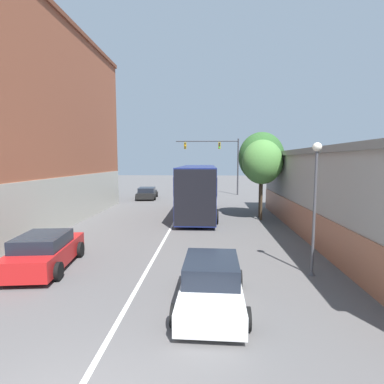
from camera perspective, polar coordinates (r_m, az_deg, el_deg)
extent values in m
cube|color=silver|center=(22.80, -2.75, -4.58)|extent=(0.14, 48.77, 0.01)
cube|color=#995138|center=(22.52, -29.96, 11.21)|extent=(6.52, 19.71, 13.09)
cube|color=#B7B2A3|center=(21.00, -21.90, -1.53)|extent=(0.24, 19.31, 3.20)
cube|color=brown|center=(24.04, -30.86, 26.53)|extent=(6.78, 19.91, 0.30)
cube|color=#A86647|center=(17.43, 20.61, -5.46)|extent=(0.24, 21.04, 1.70)
cube|color=navy|center=(23.27, 1.13, 0.59)|extent=(2.64, 11.34, 3.54)
cube|color=black|center=(23.22, 1.14, 2.15)|extent=(2.69, 11.11, 1.13)
cube|color=beige|center=(23.30, 1.13, -0.11)|extent=(2.68, 11.22, 0.35)
cube|color=black|center=(17.67, 0.59, -1.16)|extent=(2.51, 0.08, 3.39)
cylinder|color=black|center=(26.99, -1.43, -1.85)|extent=(0.31, 1.00, 1.00)
cylinder|color=black|center=(26.93, 4.14, -1.88)|extent=(0.31, 1.00, 1.00)
cylinder|color=black|center=(20.09, -2.93, -4.60)|extent=(0.31, 1.00, 1.00)
cylinder|color=black|center=(20.00, 4.59, -4.66)|extent=(0.31, 1.00, 1.00)
cube|color=silver|center=(9.22, 3.66, -18.11)|extent=(1.81, 4.13, 0.56)
cube|color=black|center=(9.23, 3.71, -14.27)|extent=(1.62, 2.16, 0.58)
cylinder|color=black|center=(10.49, -1.29, -15.88)|extent=(0.23, 0.59, 0.58)
cylinder|color=black|center=(10.47, 8.84, -15.99)|extent=(0.23, 0.59, 0.58)
cylinder|color=black|center=(8.20, -3.24, -22.48)|extent=(0.23, 0.59, 0.58)
cylinder|color=black|center=(8.18, 10.28, -22.65)|extent=(0.23, 0.59, 0.58)
cube|color=red|center=(13.26, -26.12, -10.62)|extent=(2.29, 4.36, 0.73)
cube|color=black|center=(12.92, -26.59, -8.31)|extent=(1.90, 2.36, 0.48)
cylinder|color=black|center=(14.82, -27.53, -9.83)|extent=(0.30, 0.68, 0.65)
cylinder|color=black|center=(14.19, -20.58, -10.22)|extent=(0.30, 0.68, 0.65)
cylinder|color=black|center=(12.60, -32.32, -12.85)|extent=(0.30, 0.68, 0.65)
cylinder|color=black|center=(11.86, -24.22, -13.61)|extent=(0.30, 0.68, 0.65)
cube|color=black|center=(33.45, -8.55, -0.43)|extent=(2.28, 4.71, 0.60)
cube|color=black|center=(33.17, -8.61, 0.44)|extent=(1.93, 2.52, 0.47)
cylinder|color=black|center=(34.98, -9.86, -0.43)|extent=(0.28, 0.65, 0.64)
cylinder|color=black|center=(34.78, -6.72, -0.41)|extent=(0.28, 0.65, 0.64)
cylinder|color=black|center=(32.20, -10.51, -0.99)|extent=(0.28, 0.65, 0.64)
cylinder|color=black|center=(31.98, -7.11, -0.98)|extent=(0.28, 0.65, 0.64)
cylinder|color=#333338|center=(36.84, 8.74, 4.73)|extent=(0.18, 0.18, 6.81)
cylinder|color=#333338|center=(36.74, 2.87, 9.64)|extent=(7.55, 0.12, 0.12)
cube|color=#9E8419|center=(36.73, 5.24, 8.81)|extent=(0.28, 0.24, 0.80)
sphere|color=black|center=(36.59, 5.26, 9.21)|extent=(0.18, 0.18, 0.18)
sphere|color=black|center=(36.58, 5.25, 8.82)|extent=(0.18, 0.18, 0.18)
sphere|color=green|center=(36.57, 5.25, 8.43)|extent=(0.18, 0.18, 0.18)
cube|color=#9E8419|center=(36.83, -1.30, 8.82)|extent=(0.28, 0.24, 0.80)
sphere|color=black|center=(36.69, -1.32, 9.22)|extent=(0.18, 0.18, 0.18)
sphere|color=orange|center=(36.68, -1.32, 8.84)|extent=(0.18, 0.18, 0.18)
sphere|color=black|center=(36.67, -1.32, 8.45)|extent=(0.18, 0.18, 0.18)
cone|color=#47474C|center=(12.22, 21.84, -14.04)|extent=(0.26, 0.26, 0.20)
cylinder|color=#47474C|center=(11.67, 22.26, -3.91)|extent=(0.10, 0.10, 4.56)
sphere|color=#EFE5CC|center=(11.52, 22.74, 7.91)|extent=(0.33, 0.33, 0.33)
cylinder|color=#3D2D1E|center=(21.63, 13.05, -1.43)|extent=(0.18, 0.18, 2.90)
ellipsoid|color=#4C843D|center=(21.45, 13.22, 5.59)|extent=(2.81, 2.53, 3.09)
cylinder|color=#3D2D1E|center=(22.71, 12.87, -0.91)|extent=(0.24, 0.24, 3.04)
ellipsoid|color=#2D5B28|center=(22.55, 13.05, 6.48)|extent=(3.30, 2.97, 3.63)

